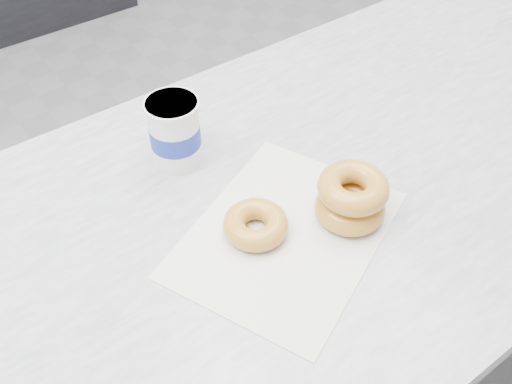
% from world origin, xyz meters
% --- Properties ---
extents(ground, '(5.00, 5.00, 0.00)m').
position_xyz_m(ground, '(0.00, 0.00, 0.00)').
color(ground, gray).
rests_on(ground, ground).
extents(wax_paper, '(0.42, 0.38, 0.00)m').
position_xyz_m(wax_paper, '(0.32, -0.66, 0.90)').
color(wax_paper, silver).
rests_on(wax_paper, counter).
extents(donut_single, '(0.12, 0.12, 0.03)m').
position_xyz_m(donut_single, '(0.29, -0.63, 0.92)').
color(donut_single, gold).
rests_on(donut_single, wax_paper).
extents(donut_stack, '(0.15, 0.15, 0.08)m').
position_xyz_m(donut_stack, '(0.43, -0.69, 0.94)').
color(donut_stack, gold).
rests_on(donut_stack, wax_paper).
extents(coffee_cup, '(0.10, 0.10, 0.12)m').
position_xyz_m(coffee_cup, '(0.28, -0.42, 0.96)').
color(coffee_cup, white).
rests_on(coffee_cup, counter).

